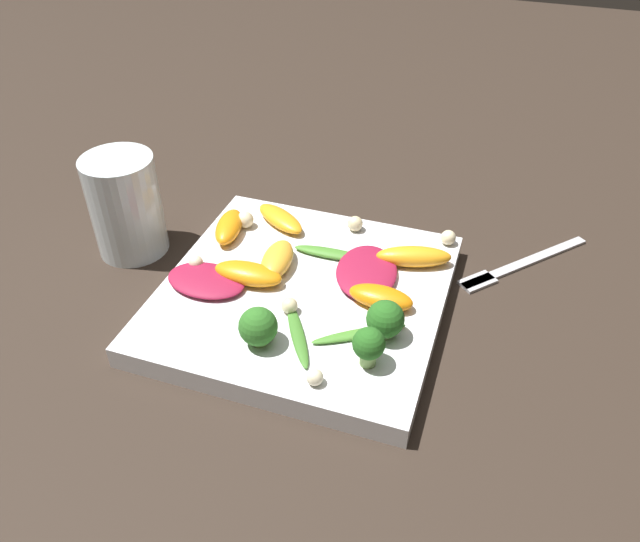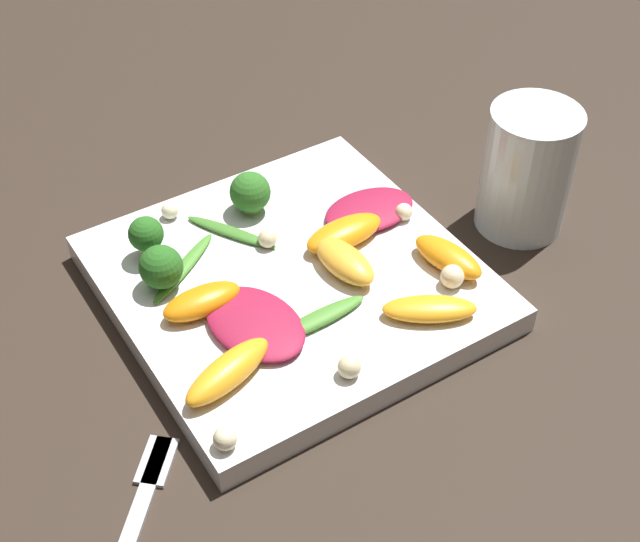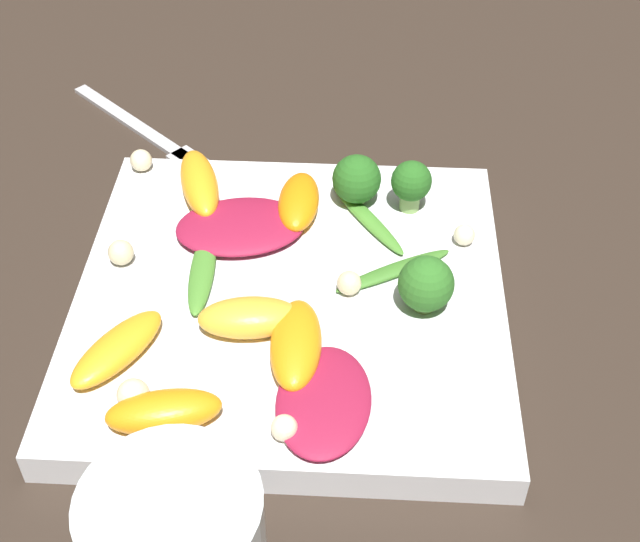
# 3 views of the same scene
# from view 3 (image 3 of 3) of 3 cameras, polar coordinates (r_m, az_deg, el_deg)

# --- Properties ---
(ground_plane) EXTENTS (2.40, 2.40, 0.00)m
(ground_plane) POSITION_cam_3_polar(r_m,az_deg,el_deg) (0.59, -1.87, -2.80)
(ground_plane) COLOR #2D231C
(plate) EXTENTS (0.27, 0.27, 0.02)m
(plate) POSITION_cam_3_polar(r_m,az_deg,el_deg) (0.58, -1.89, -2.02)
(plate) COLOR white
(plate) RESTS_ON ground_plane
(fork) EXTENTS (0.13, 0.14, 0.01)m
(fork) POSITION_cam_3_polar(r_m,az_deg,el_deg) (0.75, -10.57, 8.50)
(fork) COLOR #B2B2B7
(fork) RESTS_ON ground_plane
(radicchio_leaf_0) EXTENTS (0.08, 0.10, 0.01)m
(radicchio_leaf_0) POSITION_cam_3_polar(r_m,az_deg,el_deg) (0.61, -5.10, 2.87)
(radicchio_leaf_0) COLOR maroon
(radicchio_leaf_0) RESTS_ON plate
(radicchio_leaf_1) EXTENTS (0.08, 0.06, 0.01)m
(radicchio_leaf_1) POSITION_cam_3_polar(r_m,az_deg,el_deg) (0.50, 0.23, -8.32)
(radicchio_leaf_1) COLOR maroon
(radicchio_leaf_1) RESTS_ON plate
(orange_segment_0) EXTENTS (0.08, 0.05, 0.02)m
(orange_segment_0) POSITION_cam_3_polar(r_m,az_deg,el_deg) (0.64, -7.73, 5.59)
(orange_segment_0) COLOR orange
(orange_segment_0) RESTS_ON plate
(orange_segment_1) EXTENTS (0.06, 0.03, 0.02)m
(orange_segment_1) POSITION_cam_3_polar(r_m,az_deg,el_deg) (0.62, -1.71, 4.47)
(orange_segment_1) COLOR orange
(orange_segment_1) RESTS_ON plate
(orange_segment_2) EXTENTS (0.07, 0.03, 0.02)m
(orange_segment_2) POSITION_cam_3_polar(r_m,az_deg,el_deg) (0.52, -1.55, -4.70)
(orange_segment_2) COLOR orange
(orange_segment_2) RESTS_ON plate
(orange_segment_3) EXTENTS (0.07, 0.06, 0.02)m
(orange_segment_3) POSITION_cam_3_polar(r_m,az_deg,el_deg) (0.54, -12.85, -4.87)
(orange_segment_3) COLOR orange
(orange_segment_3) RESTS_ON plate
(orange_segment_4) EXTENTS (0.04, 0.07, 0.02)m
(orange_segment_4) POSITION_cam_3_polar(r_m,az_deg,el_deg) (0.54, -4.54, -2.99)
(orange_segment_4) COLOR #FCAD33
(orange_segment_4) RESTS_ON plate
(orange_segment_5) EXTENTS (0.04, 0.07, 0.02)m
(orange_segment_5) POSITION_cam_3_polar(r_m,az_deg,el_deg) (0.50, -9.97, -8.84)
(orange_segment_5) COLOR orange
(orange_segment_5) RESTS_ON plate
(broccoli_floret_0) EXTENTS (0.04, 0.04, 0.04)m
(broccoli_floret_0) POSITION_cam_3_polar(r_m,az_deg,el_deg) (0.55, 6.80, -0.87)
(broccoli_floret_0) COLOR #7A9E51
(broccoli_floret_0) RESTS_ON plate
(broccoli_floret_1) EXTENTS (0.03, 0.03, 0.04)m
(broccoli_floret_1) POSITION_cam_3_polar(r_m,az_deg,el_deg) (0.62, 5.86, 5.61)
(broccoli_floret_1) COLOR #84AD5B
(broccoli_floret_1) RESTS_ON plate
(broccoli_floret_2) EXTENTS (0.03, 0.03, 0.04)m
(broccoli_floret_2) POSITION_cam_3_polar(r_m,az_deg,el_deg) (0.63, 2.36, 5.86)
(broccoli_floret_2) COLOR #84AD5B
(broccoli_floret_2) RESTS_ON plate
(arugula_sprig_0) EXTENTS (0.08, 0.02, 0.01)m
(arugula_sprig_0) POSITION_cam_3_polar(r_m,az_deg,el_deg) (0.58, -7.54, 0.03)
(arugula_sprig_0) COLOR #47842D
(arugula_sprig_0) RESTS_ON plate
(arugula_sprig_1) EXTENTS (0.08, 0.06, 0.01)m
(arugula_sprig_1) POSITION_cam_3_polar(r_m,az_deg,el_deg) (0.62, 3.01, 3.42)
(arugula_sprig_1) COLOR #47842D
(arugula_sprig_1) RESTS_ON plate
(arugula_sprig_2) EXTENTS (0.05, 0.08, 0.01)m
(arugula_sprig_2) POSITION_cam_3_polar(r_m,az_deg,el_deg) (0.58, 4.74, 0.02)
(arugula_sprig_2) COLOR #3D7528
(arugula_sprig_2) RESTS_ON plate
(macadamia_nut_0) EXTENTS (0.02, 0.02, 0.02)m
(macadamia_nut_0) POSITION_cam_3_polar(r_m,az_deg,el_deg) (0.68, -11.39, 6.96)
(macadamia_nut_0) COLOR beige
(macadamia_nut_0) RESTS_ON plate
(macadamia_nut_1) EXTENTS (0.02, 0.02, 0.02)m
(macadamia_nut_1) POSITION_cam_3_polar(r_m,az_deg,el_deg) (0.51, -11.86, -7.76)
(macadamia_nut_1) COLOR beige
(macadamia_nut_1) RESTS_ON plate
(macadamia_nut_2) EXTENTS (0.02, 0.02, 0.02)m
(macadamia_nut_2) POSITION_cam_3_polar(r_m,az_deg,el_deg) (0.56, 1.86, -1.05)
(macadamia_nut_2) COLOR beige
(macadamia_nut_2) RESTS_ON plate
(macadamia_nut_3) EXTENTS (0.01, 0.01, 0.01)m
(macadamia_nut_3) POSITION_cam_3_polar(r_m,az_deg,el_deg) (0.61, 9.22, 2.30)
(macadamia_nut_3) COLOR beige
(macadamia_nut_3) RESTS_ON plate
(macadamia_nut_4) EXTENTS (0.01, 0.01, 0.01)m
(macadamia_nut_4) POSITION_cam_3_polar(r_m,az_deg,el_deg) (0.49, -2.30, -10.00)
(macadamia_nut_4) COLOR beige
(macadamia_nut_4) RESTS_ON plate
(macadamia_nut_5) EXTENTS (0.02, 0.02, 0.02)m
(macadamia_nut_5) POSITION_cam_3_polar(r_m,az_deg,el_deg) (0.60, -12.63, 1.17)
(macadamia_nut_5) COLOR beige
(macadamia_nut_5) RESTS_ON plate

